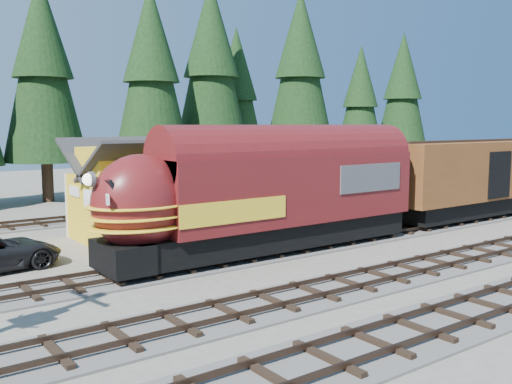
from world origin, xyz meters
TOP-DOWN VIEW (x-y plane):
  - ground at (0.00, 0.00)m, footprint 120.00×120.00m
  - track_siding at (10.00, 4.00)m, footprint 68.00×3.20m
  - track_main_south at (10.00, -2.00)m, footprint 68.00×3.20m
  - depot at (-0.00, 10.50)m, footprint 12.80×7.00m
  - conifer_backdrop at (5.47, 24.96)m, footprint 79.55×24.04m
  - locomotive at (-0.30, 4.00)m, footprint 16.61×3.30m
  - boxcar at (16.60, 4.00)m, footprint 14.53×3.11m

SIDE VIEW (x-z plane):
  - ground at x=0.00m, z-range 0.00..0.00m
  - track_siding at x=10.00m, z-range -0.11..0.22m
  - track_main_south at x=10.00m, z-range -0.11..0.22m
  - locomotive at x=-0.30m, z-range 0.37..4.89m
  - boxcar at x=16.60m, z-range 0.45..5.02m
  - depot at x=0.00m, z-range 0.31..5.61m
  - conifer_backdrop at x=5.47m, z-range 1.37..18.21m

